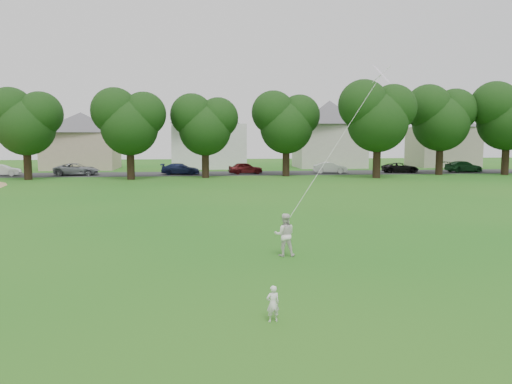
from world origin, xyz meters
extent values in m
plane|color=#165E15|center=(0.00, 0.00, 0.00)|extent=(160.00, 160.00, 0.00)
cube|color=#2D2D30|center=(0.00, 42.00, 0.01)|extent=(90.00, 7.00, 0.01)
imported|color=white|center=(0.19, -2.96, 0.40)|extent=(0.33, 0.25, 0.81)
imported|color=silver|center=(1.48, 2.99, 0.73)|extent=(0.76, 0.63, 1.45)
plane|color=white|center=(6.84, 8.66, 6.82)|extent=(1.12, 1.23, 0.76)
cylinder|color=white|center=(4.16, 5.83, 3.93)|extent=(0.01, 0.01, 9.71)
cylinder|color=black|center=(-17.41, 35.92, 1.68)|extent=(0.73, 0.73, 3.36)
cylinder|color=black|center=(-7.77, 35.04, 1.68)|extent=(0.73, 0.73, 3.36)
cylinder|color=black|center=(-0.68, 36.41, 1.61)|extent=(0.72, 0.72, 3.22)
cylinder|color=black|center=(7.64, 37.57, 1.70)|extent=(0.73, 0.73, 3.40)
cylinder|color=black|center=(16.11, 34.15, 1.86)|extent=(0.76, 0.76, 3.73)
cylinder|color=black|center=(24.31, 37.53, 1.86)|extent=(0.76, 0.76, 3.72)
cylinder|color=black|center=(31.32, 36.70, 1.92)|extent=(0.77, 0.77, 3.84)
imported|color=white|center=(-21.61, 41.00, 0.59)|extent=(3.59, 1.46, 1.16)
imported|color=gray|center=(-14.15, 41.00, 0.65)|extent=(4.71, 2.41, 1.27)
imported|color=#161E47|center=(-3.31, 41.00, 0.61)|extent=(4.27, 2.09, 1.19)
imported|color=#541013|center=(3.75, 41.00, 0.64)|extent=(3.87, 1.92, 1.27)
imported|color=silver|center=(13.25, 41.00, 0.63)|extent=(3.88, 1.80, 1.23)
imported|color=black|center=(21.42, 41.00, 0.58)|extent=(4.20, 2.17, 1.13)
imported|color=#184A22|center=(29.05, 41.00, 0.65)|extent=(4.56, 2.28, 1.27)
cube|color=#BFA78F|center=(-16.00, 52.00, 2.30)|extent=(8.60, 7.34, 4.60)
pyramid|color=#514F54|center=(-16.00, 52.00, 7.13)|extent=(12.41, 12.41, 2.53)
cube|color=white|center=(0.00, 52.00, 2.84)|extent=(9.32, 6.38, 5.68)
pyramid|color=#514F54|center=(0.00, 52.00, 8.81)|extent=(13.45, 13.45, 3.13)
cube|color=beige|center=(16.00, 52.00, 2.86)|extent=(8.73, 6.87, 5.71)
pyramid|color=#514F54|center=(16.00, 52.00, 8.85)|extent=(12.59, 12.59, 3.14)
cube|color=#ABA28E|center=(32.00, 52.00, 2.70)|extent=(8.15, 6.42, 5.40)
pyramid|color=#514F54|center=(32.00, 52.00, 8.37)|extent=(11.76, 11.76, 2.97)
camera|label=1|loc=(-1.38, -13.32, 3.99)|focal=35.00mm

